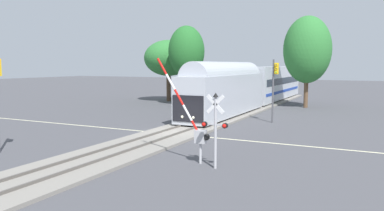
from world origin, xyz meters
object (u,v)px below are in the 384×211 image
crossing_gate_near (196,128)px  oak_behind_train (186,52)px  traffic_signal_far_side (275,81)px  pine_left_background (168,58)px  crossing_signal_mast (215,123)px  commuter_train (254,85)px  elm_centre_background (307,50)px

crossing_gate_near → oak_behind_train: bearing=118.1°
traffic_signal_far_side → pine_left_background: bearing=144.1°
crossing_signal_mast → pine_left_background: pine_left_background is taller
commuter_train → elm_centre_background: 7.59m
crossing_signal_mast → pine_left_background: (-19.67, 29.73, 3.76)m
traffic_signal_far_side → elm_centre_background: 14.13m
traffic_signal_far_side → crossing_gate_near: bearing=-90.7°
elm_centre_background → pine_left_background: elm_centre_background is taller
commuter_train → oak_behind_train: oak_behind_train is taller
traffic_signal_far_side → crossing_signal_mast: bearing=-86.0°
elm_centre_background → oak_behind_train: bearing=-163.2°
crossing_signal_mast → elm_centre_background: 30.44m
commuter_train → oak_behind_train: size_ratio=3.80×
crossing_signal_mast → elm_centre_background: bearing=91.3°
traffic_signal_far_side → oak_behind_train: bearing=145.2°
crossing_signal_mast → crossing_gate_near: bearing=156.8°
crossing_gate_near → traffic_signal_far_side: size_ratio=0.98×
commuter_train → oak_behind_train: (-8.37, -1.57, 4.04)m
commuter_train → pine_left_background: pine_left_background is taller
pine_left_background → elm_centre_background: bearing=1.0°
crossing_gate_near → oak_behind_train: (-13.47, 25.26, 4.93)m
traffic_signal_far_side → elm_centre_background: (0.43, 13.76, 3.18)m
commuter_train → crossing_gate_near: bearing=-79.2°
commuter_train → elm_centre_background: elm_centre_background is taller
pine_left_background → commuter_train: bearing=-10.0°
oak_behind_train → elm_centre_background: elm_centre_background is taller
crossing_gate_near → traffic_signal_far_side: traffic_signal_far_side is taller
oak_behind_train → traffic_signal_far_side: bearing=-34.8°
pine_left_background → crossing_gate_near: bearing=-57.8°
traffic_signal_far_side → pine_left_background: 22.99m
commuter_train → traffic_signal_far_side: traffic_signal_far_side is taller
commuter_train → elm_centre_background: bearing=25.0°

